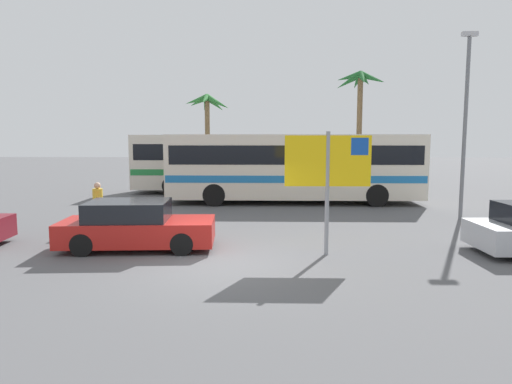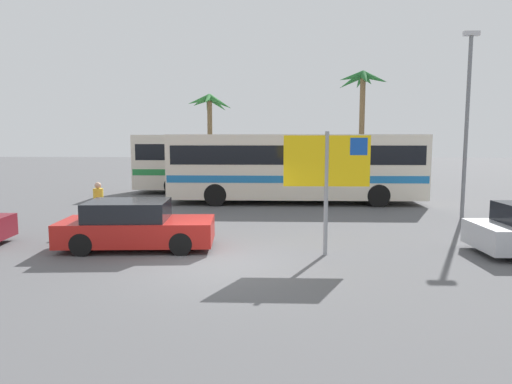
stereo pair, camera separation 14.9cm
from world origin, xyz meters
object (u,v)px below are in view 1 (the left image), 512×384
object	(u,v)px
bus_rear_coach	(241,160)
pedestrian_by_bus	(98,203)
car_red	(136,226)
bus_front_coach	(294,165)
ferry_sign	(330,166)

from	to	relation	value
bus_rear_coach	pedestrian_by_bus	world-z (taller)	bus_rear_coach
bus_rear_coach	pedestrian_by_bus	size ratio (longest dim) A/B	7.25
bus_rear_coach	car_red	size ratio (longest dim) A/B	2.74
bus_front_coach	ferry_sign	bearing A→B (deg)	-87.77
bus_rear_coach	pedestrian_by_bus	distance (m)	11.42
ferry_sign	car_red	xyz separation A→B (m)	(-5.20, 0.51, -1.69)
pedestrian_by_bus	car_red	bearing A→B (deg)	53.62
bus_front_coach	pedestrian_by_bus	bearing A→B (deg)	-134.79
ferry_sign	car_red	bearing A→B (deg)	174.11
ferry_sign	car_red	world-z (taller)	ferry_sign
bus_front_coach	car_red	size ratio (longest dim) A/B	2.74
ferry_sign	pedestrian_by_bus	world-z (taller)	ferry_sign
bus_front_coach	ferry_sign	xyz separation A→B (m)	(0.38, -9.70, 0.54)
ferry_sign	pedestrian_by_bus	xyz separation A→B (m)	(-7.11, 2.92, -1.39)
bus_front_coach	ferry_sign	world-z (taller)	ferry_sign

